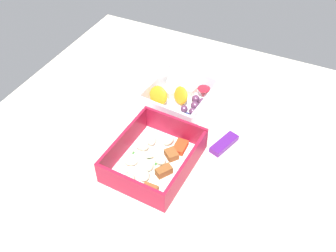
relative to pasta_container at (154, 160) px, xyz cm
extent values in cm
cube|color=beige|center=(-8.79, -1.46, -2.79)|extent=(80.00, 80.00, 2.00)
cube|color=white|center=(0.07, 0.07, -1.49)|extent=(18.47, 15.36, 0.60)
cube|color=maroon|center=(-8.51, 0.48, 1.37)|extent=(1.30, 14.52, 5.13)
cube|color=maroon|center=(8.66, -0.35, 1.37)|extent=(1.30, 14.52, 5.13)
cube|color=maroon|center=(0.41, 7.02, 1.37)|extent=(16.60, 1.40, 5.13)
cube|color=maroon|center=(-0.26, -6.88, 1.37)|extent=(16.60, 1.40, 5.13)
ellipsoid|color=beige|center=(-0.69, 0.89, -0.16)|extent=(3.09, 3.52, 1.47)
ellipsoid|color=beige|center=(1.52, -0.41, -0.22)|extent=(3.38, 3.07, 1.39)
ellipsoid|color=beige|center=(-1.17, -1.41, -0.27)|extent=(3.18, 3.13, 1.31)
ellipsoid|color=beige|center=(2.23, -4.09, -0.19)|extent=(2.75, 3.32, 1.43)
ellipsoid|color=beige|center=(-2.37, -3.96, -0.17)|extent=(2.40, 3.16, 1.46)
ellipsoid|color=beige|center=(-6.08, 0.28, -0.26)|extent=(3.02, 2.43, 1.33)
ellipsoid|color=beige|center=(4.15, 0.15, -0.27)|extent=(3.08, 2.60, 1.31)
ellipsoid|color=beige|center=(-4.68, -2.95, -0.22)|extent=(3.31, 2.87, 1.38)
ellipsoid|color=beige|center=(6.01, -2.11, -0.14)|extent=(3.57, 3.07, 1.50)
cube|color=brown|center=(6.29, 2.31, -0.63)|extent=(2.15, 2.82, 1.12)
cube|color=red|center=(-5.82, 3.05, -0.60)|extent=(3.66, 2.46, 1.18)
cube|color=brown|center=(-3.10, 2.32, -0.49)|extent=(3.37, 3.44, 1.40)
cube|color=brown|center=(1.45, 2.85, -0.39)|extent=(3.56, 3.14, 1.60)
cube|color=#387A33|center=(-2.51, -4.25, -1.09)|extent=(0.60, 0.40, 0.20)
cube|color=#387A33|center=(4.55, -3.50, -1.09)|extent=(0.60, 0.40, 0.20)
cube|color=#387A33|center=(-0.62, -5.03, -1.09)|extent=(0.60, 0.40, 0.20)
cube|color=#387A33|center=(-0.56, -1.61, -1.09)|extent=(0.60, 0.40, 0.20)
cube|color=#387A33|center=(0.04, 0.42, -1.09)|extent=(0.60, 0.40, 0.20)
cube|color=white|center=(-19.01, -3.03, -1.49)|extent=(16.18, 14.99, 0.60)
cube|color=white|center=(-26.22, -2.42, 1.01)|extent=(1.76, 13.77, 4.41)
cube|color=white|center=(-11.80, -3.64, 1.01)|extent=(1.76, 13.77, 4.41)
cube|color=white|center=(-18.46, 3.53, 1.01)|extent=(13.87, 1.76, 4.41)
cube|color=white|center=(-19.56, -9.59, 1.01)|extent=(13.87, 1.76, 4.41)
ellipsoid|color=orange|center=(-16.38, -7.23, 1.30)|extent=(3.57, 4.93, 4.79)
ellipsoid|color=orange|center=(-18.87, -2.74, 1.14)|extent=(4.49, 5.07, 4.46)
cube|color=#F4EACC|center=(-23.91, -6.78, -0.20)|extent=(2.98, 3.66, 1.98)
cube|color=#F4EACC|center=(-20.40, -6.12, -0.27)|extent=(3.64, 3.84, 1.84)
cube|color=#F4EACC|center=(-23.26, -2.09, -0.35)|extent=(3.19, 2.65, 1.69)
sphere|color=#562D4C|center=(-18.57, 0.93, -0.23)|extent=(1.92, 1.92, 1.92)
sphere|color=#562D4C|center=(-20.74, 0.22, -0.24)|extent=(1.90, 1.90, 1.90)
sphere|color=#562D4C|center=(-16.59, 1.21, -0.35)|extent=(1.68, 1.68, 1.68)
sphere|color=#562D4C|center=(-20.23, 2.07, -0.21)|extent=(1.96, 1.96, 1.96)
sphere|color=#562D4C|center=(-16.59, -0.87, -0.37)|extent=(1.64, 1.64, 1.64)
cone|color=red|center=(-23.42, 1.10, 0.00)|extent=(2.97, 2.97, 2.38)
sphere|color=navy|center=(-14.28, 2.16, -0.69)|extent=(1.00, 1.00, 1.00)
sphere|color=navy|center=(-12.55, 0.24, -0.69)|extent=(1.01, 1.01, 1.01)
sphere|color=navy|center=(-12.98, -1.43, -0.74)|extent=(0.90, 0.90, 0.90)
sphere|color=navy|center=(-15.30, 0.39, -0.62)|extent=(1.15, 1.15, 1.15)
cube|color=#51197A|center=(-11.02, 10.72, -1.19)|extent=(7.40, 4.50, 1.20)
camera|label=1|loc=(41.89, 23.06, 55.68)|focal=40.07mm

